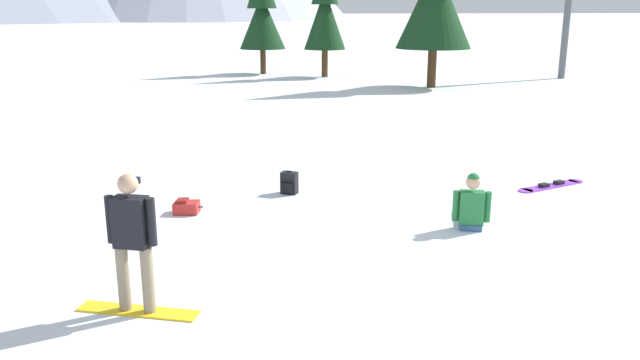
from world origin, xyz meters
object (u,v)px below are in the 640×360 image
object	(u,v)px
snowboarder_foreground	(133,241)
pine_tree_broad	(262,11)
snowboarder_midground	(470,207)
backpack_red	(186,207)
backpack_black	(289,183)
pine_tree_short	(325,8)
loose_snowboard_near_left	(551,185)

from	to	relation	value
snowboarder_foreground	pine_tree_broad	xyz separation A→B (m)	(3.43, 29.05, 2.49)
snowboarder_foreground	snowboarder_midground	size ratio (longest dim) A/B	0.98
snowboarder_midground	backpack_red	world-z (taller)	snowboarder_midground
snowboarder_midground	pine_tree_broad	world-z (taller)	pine_tree_broad
backpack_black	pine_tree_broad	bearing A→B (deg)	87.49
snowboarder_midground	snowboarder_foreground	bearing A→B (deg)	-154.87
backpack_black	pine_tree_short	size ratio (longest dim) A/B	0.07
loose_snowboard_near_left	pine_tree_broad	size ratio (longest dim) A/B	0.28
pine_tree_short	snowboarder_midground	bearing A→B (deg)	-93.23
backpack_red	loose_snowboard_near_left	bearing A→B (deg)	5.24
pine_tree_short	pine_tree_broad	bearing A→B (deg)	145.16
backpack_red	snowboarder_midground	bearing A→B (deg)	-16.57
backpack_black	pine_tree_broad	size ratio (longest dim) A/B	0.08
snowboarder_midground	backpack_black	xyz separation A→B (m)	(-2.84, 2.42, -0.12)
loose_snowboard_near_left	backpack_black	xyz separation A→B (m)	(-5.47, 0.30, 0.19)
snowboarder_foreground	backpack_red	distance (m)	3.98
loose_snowboard_near_left	backpack_red	xyz separation A→B (m)	(-7.44, -0.68, 0.10)
backpack_black	backpack_red	world-z (taller)	backpack_black
pine_tree_broad	loose_snowboard_near_left	bearing A→B (deg)	-79.80
snowboarder_foreground	loose_snowboard_near_left	size ratio (longest dim) A/B	0.98
backpack_red	pine_tree_broad	world-z (taller)	pine_tree_broad
pine_tree_short	pine_tree_broad	distance (m)	3.86
backpack_red	pine_tree_short	distance (m)	24.04
backpack_red	pine_tree_broad	distance (m)	25.56
pine_tree_broad	backpack_red	bearing A→B (deg)	-96.88
snowboarder_midground	loose_snowboard_near_left	xyz separation A→B (m)	(2.62, 2.12, -0.32)
pine_tree_short	pine_tree_broad	size ratio (longest dim) A/B	1.06
backpack_black	pine_tree_broad	xyz separation A→B (m)	(1.06, 24.18, 3.20)
snowboarder_midground	pine_tree_short	bearing A→B (deg)	86.77
snowboarder_foreground	snowboarder_midground	distance (m)	5.79
pine_tree_short	loose_snowboard_near_left	bearing A→B (deg)	-86.81
snowboarder_foreground	backpack_black	size ratio (longest dim) A/B	3.71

